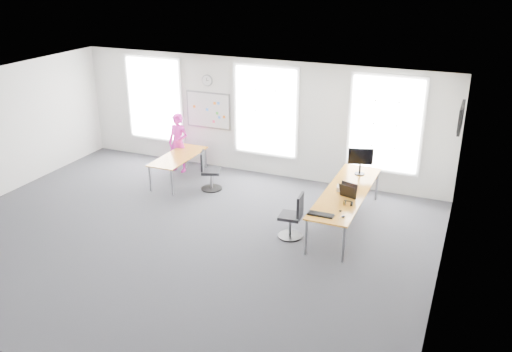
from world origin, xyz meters
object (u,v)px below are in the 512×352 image
at_px(desk_left, 179,158).
at_px(chair_right, 293,218).
at_px(headphones, 348,203).
at_px(monitor, 360,159).
at_px(person, 178,143).
at_px(chair_left, 209,173).
at_px(desk_right, 346,193).
at_px(keyboard, 321,215).

bearing_deg(desk_left, chair_right, -25.33).
height_order(headphones, monitor, monitor).
relative_size(desk_left, person, 1.18).
bearing_deg(monitor, chair_left, 171.28).
relative_size(desk_right, chair_right, 3.34).
bearing_deg(headphones, keyboard, -104.12).
xyz_separation_m(desk_right, headphones, (0.20, -0.69, 0.10)).
distance_m(desk_right, desk_left, 4.57).
bearing_deg(headphones, desk_right, 122.42).
relative_size(chair_right, chair_left, 0.98).
bearing_deg(desk_right, person, 164.15).
distance_m(keyboard, monitor, 2.38).
relative_size(desk_right, chair_left, 3.29).
xyz_separation_m(keyboard, monitor, (0.20, 2.35, 0.36)).
relative_size(chair_left, monitor, 1.58).
bearing_deg(keyboard, desk_left, 154.35).
xyz_separation_m(chair_right, keyboard, (0.67, -0.35, 0.37)).
bearing_deg(headphones, chair_left, 177.45).
bearing_deg(monitor, keyboard, -110.92).
distance_m(desk_left, person, 0.72).
xyz_separation_m(desk_left, person, (-0.35, 0.61, 0.17)).
bearing_deg(keyboard, chair_right, 152.35).
height_order(desk_right, person, person).
relative_size(desk_left, chair_left, 1.90).
bearing_deg(keyboard, headphones, 59.86).
height_order(chair_left, headphones, chair_left).
bearing_deg(chair_left, headphones, -129.62).
bearing_deg(desk_right, desk_left, 170.25).
distance_m(chair_left, person, 1.58).
relative_size(desk_right, monitor, 5.19).
xyz_separation_m(desk_right, chair_right, (-0.83, -0.97, -0.31)).
distance_m(desk_right, person, 5.05).
distance_m(chair_left, monitor, 3.68).
distance_m(chair_left, headphones, 3.97).
relative_size(keyboard, headphones, 2.80).
xyz_separation_m(desk_left, headphones, (4.70, -1.46, 0.21)).
bearing_deg(chair_left, desk_right, -120.19).
relative_size(chair_left, keyboard, 1.93).
distance_m(desk_right, keyboard, 1.33).
distance_m(desk_left, keyboard, 4.82).
relative_size(chair_right, monitor, 1.55).
relative_size(desk_left, monitor, 3.00).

